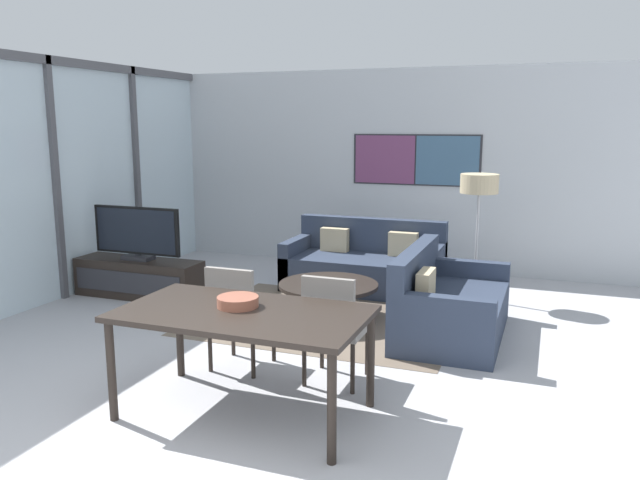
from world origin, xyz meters
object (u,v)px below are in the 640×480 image
at_px(sofa_side, 444,308).
at_px(dining_chair_centre, 333,322).
at_px(television, 137,233).
at_px(coffee_table, 328,292).
at_px(dining_chair_left, 237,311).
at_px(fruit_bowl, 238,301).
at_px(tv_console, 139,278).
at_px(floor_lamp, 479,190).
at_px(dining_table, 243,320).
at_px(sofa_main, 365,266).

xyz_separation_m(sofa_side, dining_chair_centre, (-0.63, -1.50, 0.24)).
height_order(television, coffee_table, television).
relative_size(dining_chair_left, fruit_bowl, 3.03).
height_order(tv_console, floor_lamp, floor_lamp).
xyz_separation_m(sofa_side, dining_chair_left, (-1.48, -1.50, 0.24)).
xyz_separation_m(tv_console, television, (0.00, 0.00, 0.54)).
bearing_deg(coffee_table, dining_table, -85.43).
bearing_deg(floor_lamp, dining_chair_centre, -104.65).
distance_m(sofa_main, fruit_bowl, 3.60).
xyz_separation_m(sofa_side, dining_table, (-1.05, -2.20, 0.42)).
bearing_deg(floor_lamp, sofa_side, -95.22).
distance_m(sofa_side, floor_lamp, 1.73).
distance_m(sofa_side, dining_chair_centre, 1.64).
xyz_separation_m(tv_console, sofa_main, (2.42, 1.34, 0.05)).
distance_m(tv_console, dining_chair_centre, 3.43).
distance_m(coffee_table, dining_table, 2.31).
xyz_separation_m(tv_console, dining_chair_left, (2.18, -1.59, 0.29)).
bearing_deg(tv_console, floor_lamp, 18.96).
distance_m(coffee_table, dining_chair_centre, 1.69).
height_order(sofa_side, floor_lamp, floor_lamp).
relative_size(coffee_table, dining_chair_left, 1.16).
distance_m(dining_table, floor_lamp, 3.83).
bearing_deg(television, tv_console, -90.00).
height_order(television, dining_chair_centre, television).
xyz_separation_m(sofa_side, fruit_bowl, (-1.13, -2.13, 0.53)).
distance_m(sofa_main, coffee_table, 1.37).
bearing_deg(television, dining_chair_left, -36.12).
height_order(television, dining_chair_left, television).
distance_m(tv_console, sofa_main, 2.77).
relative_size(dining_chair_left, floor_lamp, 0.61).
bearing_deg(dining_chair_left, dining_table, -58.82).
bearing_deg(sofa_main, dining_chair_left, -94.74).
bearing_deg(dining_table, floor_lamp, 71.82).
bearing_deg(sofa_main, fruit_bowl, -88.34).
relative_size(sofa_main, dining_chair_left, 2.13).
distance_m(tv_console, coffee_table, 2.42).
distance_m(fruit_bowl, floor_lamp, 3.76).
xyz_separation_m(coffee_table, dining_table, (0.18, -2.27, 0.40)).
relative_size(sofa_side, dining_chair_centre, 1.82).
distance_m(tv_console, sofa_side, 3.66).
bearing_deg(fruit_bowl, sofa_side, 62.01).
xyz_separation_m(tv_console, coffee_table, (2.42, -0.02, 0.07)).
distance_m(tv_console, television, 0.54).
xyz_separation_m(television, sofa_main, (2.42, 1.34, -0.49)).
relative_size(coffee_table, floor_lamp, 0.71).
relative_size(sofa_main, floor_lamp, 1.30).
bearing_deg(sofa_side, sofa_main, 40.72).
bearing_deg(sofa_side, coffee_table, 87.00).
height_order(dining_chair_left, dining_chair_centre, same).
distance_m(television, dining_chair_left, 2.71).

